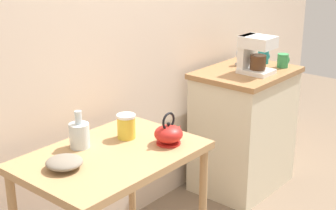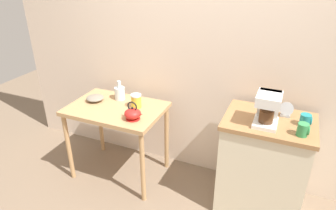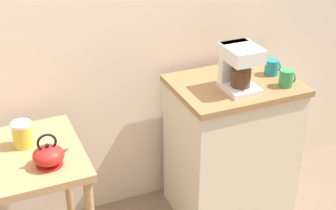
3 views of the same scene
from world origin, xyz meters
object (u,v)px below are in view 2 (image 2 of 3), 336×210
table_clock (286,110)px  canister_enamel (136,101)px  glass_carafe_vase (120,93)px  coffee_maker (268,107)px  bowl_stoneware (95,98)px  teakettle (133,114)px  mug_tall_green (303,130)px  mug_dark_teal (306,120)px

table_clock → canister_enamel: bearing=-174.7°
canister_enamel → table_clock: bearing=5.3°
glass_carafe_vase → coffee_maker: (1.43, -0.16, 0.19)m
bowl_stoneware → coffee_maker: coffee_maker is taller
teakettle → canister_enamel: size_ratio=1.39×
table_clock → coffee_maker: bearing=-126.1°
teakettle → mug_tall_green: mug_tall_green is taller
bowl_stoneware → canister_enamel: (0.45, 0.04, 0.04)m
canister_enamel → mug_dark_teal: (1.48, 0.02, 0.10)m
mug_dark_teal → mug_tall_green: bearing=-95.2°
glass_carafe_vase → coffee_maker: 1.46m
teakettle → glass_carafe_vase: bearing=135.7°
glass_carafe_vase → mug_tall_green: mug_tall_green is taller
bowl_stoneware → coffee_maker: 1.66m
bowl_stoneware → coffee_maker: size_ratio=0.67×
glass_carafe_vase → coffee_maker: bearing=-6.3°
canister_enamel → mug_dark_teal: bearing=1.0°
mug_dark_teal → teakettle: bearing=-169.9°
teakettle → table_clock: size_ratio=1.49×
glass_carafe_vase → coffee_maker: coffee_maker is taller
bowl_stoneware → canister_enamel: canister_enamel is taller
teakettle → mug_dark_teal: 1.42m
mug_dark_teal → table_clock: (-0.15, 0.10, 0.01)m
teakettle → mug_tall_green: size_ratio=1.85×
mug_dark_teal → bowl_stoneware: bearing=-178.1°
bowl_stoneware → mug_tall_green: bearing=-3.2°
glass_carafe_vase → table_clock: (1.57, 0.03, 0.11)m
glass_carafe_vase → canister_enamel: size_ratio=1.49×
teakettle → mug_dark_teal: bearing=10.1°
mug_tall_green → glass_carafe_vase: bearing=171.9°
mug_tall_green → table_clock: size_ratio=0.81×
mug_dark_teal → table_clock: 0.18m
glass_carafe_vase → mug_tall_green: (1.70, -0.24, 0.10)m
mug_dark_teal → canister_enamel: bearing=-179.0°
canister_enamel → mug_tall_green: (1.46, -0.14, 0.10)m
mug_tall_green → table_clock: bearing=116.6°
bowl_stoneware → mug_dark_teal: bearing=1.9°
teakettle → canister_enamel: bearing=111.3°
glass_carafe_vase → mug_dark_teal: bearing=-2.4°
bowl_stoneware → mug_tall_green: size_ratio=1.75×
mug_dark_teal → glass_carafe_vase: bearing=177.6°
glass_carafe_vase → canister_enamel: (0.24, -0.10, -0.00)m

